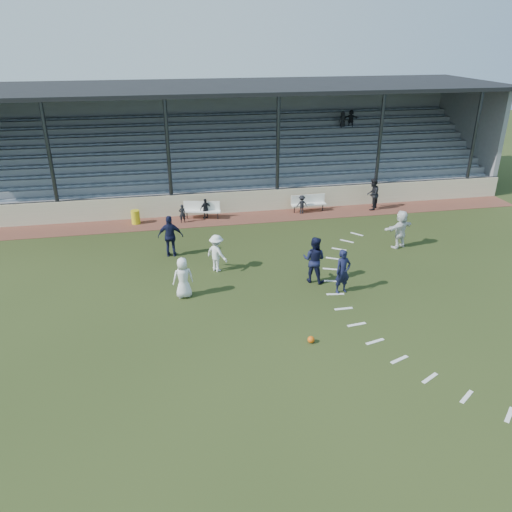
{
  "coord_description": "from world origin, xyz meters",
  "views": [
    {
      "loc": [
        -3.42,
        -15.23,
        9.45
      ],
      "look_at": [
        0.0,
        2.5,
        1.3
      ],
      "focal_mm": 35.0,
      "sensor_mm": 36.0,
      "label": 1
    }
  ],
  "objects_px": {
    "bench_left": "(202,208)",
    "bench_right": "(308,202)",
    "player_white_lead": "(183,278)",
    "football": "(311,340)",
    "trash_bin": "(136,217)",
    "player_navy_lead": "(343,272)",
    "official": "(373,194)"
  },
  "relations": [
    {
      "from": "trash_bin",
      "to": "player_white_lead",
      "type": "relative_size",
      "value": 0.45
    },
    {
      "from": "bench_left",
      "to": "bench_right",
      "type": "bearing_deg",
      "value": 13.46
    },
    {
      "from": "bench_left",
      "to": "trash_bin",
      "type": "distance_m",
      "value": 3.58
    },
    {
      "from": "bench_right",
      "to": "football",
      "type": "relative_size",
      "value": 8.57
    },
    {
      "from": "trash_bin",
      "to": "player_white_lead",
      "type": "xyz_separation_m",
      "value": [
        2.05,
        -8.6,
        0.43
      ]
    },
    {
      "from": "bench_left",
      "to": "football",
      "type": "bearing_deg",
      "value": -66.13
    },
    {
      "from": "bench_right",
      "to": "official",
      "type": "distance_m",
      "value": 3.74
    },
    {
      "from": "player_white_lead",
      "to": "official",
      "type": "relative_size",
      "value": 0.89
    },
    {
      "from": "player_navy_lead",
      "to": "official",
      "type": "bearing_deg",
      "value": 48.36
    },
    {
      "from": "player_navy_lead",
      "to": "bench_left",
      "type": "bearing_deg",
      "value": 103.25
    },
    {
      "from": "bench_right",
      "to": "football",
      "type": "distance_m",
      "value": 13.32
    },
    {
      "from": "bench_left",
      "to": "football",
      "type": "xyz_separation_m",
      "value": [
        2.43,
        -12.77,
        -0.47
      ]
    },
    {
      "from": "bench_right",
      "to": "trash_bin",
      "type": "distance_m",
      "value": 9.65
    },
    {
      "from": "player_navy_lead",
      "to": "official",
      "type": "distance_m",
      "value": 10.57
    },
    {
      "from": "bench_right",
      "to": "official",
      "type": "xyz_separation_m",
      "value": [
        3.7,
        -0.4,
        0.35
      ]
    },
    {
      "from": "bench_left",
      "to": "player_white_lead",
      "type": "distance_m",
      "value": 8.91
    },
    {
      "from": "football",
      "to": "player_white_lead",
      "type": "xyz_separation_m",
      "value": [
        -3.95,
        3.99,
        0.7
      ]
    },
    {
      "from": "trash_bin",
      "to": "player_navy_lead",
      "type": "distance_m",
      "value": 12.5
    },
    {
      "from": "trash_bin",
      "to": "player_navy_lead",
      "type": "height_order",
      "value": "player_navy_lead"
    },
    {
      "from": "player_white_lead",
      "to": "player_navy_lead",
      "type": "bearing_deg",
      "value": 164.19
    },
    {
      "from": "official",
      "to": "player_white_lead",
      "type": "bearing_deg",
      "value": -15.9
    },
    {
      "from": "bench_left",
      "to": "player_white_lead",
      "type": "bearing_deg",
      "value": -86.73
    },
    {
      "from": "bench_right",
      "to": "player_navy_lead",
      "type": "distance_m",
      "value": 9.75
    },
    {
      "from": "bench_left",
      "to": "player_navy_lead",
      "type": "relative_size",
      "value": 1.13
    },
    {
      "from": "player_navy_lead",
      "to": "football",
      "type": "bearing_deg",
      "value": -137.27
    },
    {
      "from": "official",
      "to": "bench_right",
      "type": "bearing_deg",
      "value": -58.75
    },
    {
      "from": "trash_bin",
      "to": "football",
      "type": "bearing_deg",
      "value": -64.52
    },
    {
      "from": "football",
      "to": "official",
      "type": "xyz_separation_m",
      "value": [
        7.35,
        12.4,
        0.82
      ]
    },
    {
      "from": "player_white_lead",
      "to": "official",
      "type": "bearing_deg",
      "value": -151.56
    },
    {
      "from": "bench_right",
      "to": "player_navy_lead",
      "type": "height_order",
      "value": "player_navy_lead"
    },
    {
      "from": "trash_bin",
      "to": "player_white_lead",
      "type": "bearing_deg",
      "value": -76.59
    },
    {
      "from": "bench_left",
      "to": "player_navy_lead",
      "type": "height_order",
      "value": "player_navy_lead"
    }
  ]
}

